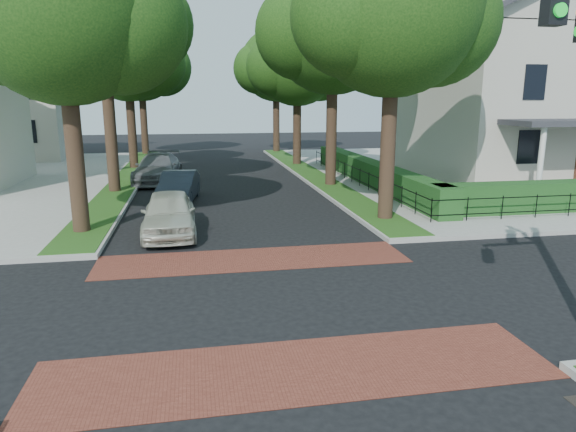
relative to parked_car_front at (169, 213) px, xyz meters
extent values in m
plane|color=black|center=(2.52, -6.53, -0.75)|extent=(120.00, 120.00, 0.00)
cube|color=gray|center=(22.02, 12.47, -0.68)|extent=(30.00, 30.00, 0.15)
cube|color=maroon|center=(2.52, -3.33, -0.75)|extent=(9.00, 2.20, 0.01)
cube|color=maroon|center=(2.52, -9.73, -0.75)|extent=(9.00, 2.20, 0.01)
cube|color=#1F4B15|center=(7.92, 12.57, -0.59)|extent=(1.60, 29.80, 0.02)
cube|color=#1F4B15|center=(-2.88, 12.57, -0.59)|extent=(1.60, 29.80, 0.02)
cylinder|color=black|center=(8.02, 0.47, 3.07)|extent=(0.56, 0.56, 7.35)
sphere|color=black|center=(8.02, 0.47, 6.96)|extent=(6.20, 6.20, 6.20)
sphere|color=black|center=(9.72, 0.77, 6.56)|extent=(4.65, 4.65, 4.65)
sphere|color=black|center=(6.47, 0.27, 6.66)|extent=(4.34, 4.34, 4.34)
sphere|color=black|center=(8.12, 2.02, 7.46)|extent=(4.03, 4.03, 4.03)
cylinder|color=black|center=(8.02, 8.47, 3.25)|extent=(0.56, 0.56, 7.70)
sphere|color=black|center=(8.02, 8.47, 7.32)|extent=(6.60, 6.60, 6.60)
sphere|color=black|center=(9.83, 8.77, 6.92)|extent=(4.95, 4.95, 4.95)
sphere|color=black|center=(6.37, 8.27, 7.02)|extent=(4.62, 4.62, 4.62)
sphere|color=black|center=(8.12, 10.12, 7.82)|extent=(4.29, 4.29, 4.29)
cylinder|color=black|center=(8.02, 17.47, 2.72)|extent=(0.56, 0.56, 6.65)
sphere|color=black|center=(8.02, 17.47, 6.24)|extent=(5.80, 5.80, 5.80)
sphere|color=black|center=(9.61, 17.77, 5.84)|extent=(4.35, 4.35, 4.35)
sphere|color=black|center=(6.57, 17.27, 5.94)|extent=(4.06, 4.06, 4.06)
sphere|color=black|center=(8.12, 18.92, 6.74)|extent=(3.77, 3.77, 3.77)
cylinder|color=black|center=(8.02, 26.47, 2.90)|extent=(0.56, 0.56, 7.00)
sphere|color=black|center=(8.02, 26.47, 6.60)|extent=(6.00, 6.00, 6.00)
sphere|color=black|center=(9.67, 26.77, 6.20)|extent=(4.50, 4.50, 4.50)
sphere|color=black|center=(6.52, 26.27, 6.30)|extent=(4.20, 4.20, 4.20)
sphere|color=black|center=(8.12, 27.97, 7.10)|extent=(3.90, 3.90, 3.90)
cylinder|color=black|center=(-2.98, 0.47, 2.90)|extent=(0.56, 0.56, 7.00)
sphere|color=black|center=(-2.98, 0.47, 6.60)|extent=(6.00, 6.00, 6.00)
sphere|color=black|center=(-1.33, 0.77, 6.20)|extent=(4.50, 4.50, 4.50)
sphere|color=black|center=(-4.48, 0.27, 6.30)|extent=(4.20, 4.20, 4.20)
sphere|color=black|center=(-2.88, 1.97, 7.10)|extent=(3.90, 3.90, 3.90)
cylinder|color=black|center=(-2.98, 8.47, 3.42)|extent=(0.56, 0.56, 8.05)
sphere|color=black|center=(-2.98, 8.47, 7.68)|extent=(6.40, 6.40, 6.40)
sphere|color=black|center=(-1.22, 8.77, 7.28)|extent=(4.80, 4.80, 4.80)
sphere|color=black|center=(-4.58, 8.27, 7.38)|extent=(4.48, 4.48, 4.48)
sphere|color=black|center=(-2.88, 10.07, 8.18)|extent=(4.16, 4.16, 4.16)
cylinder|color=black|center=(-2.98, 17.47, 2.83)|extent=(0.56, 0.56, 6.86)
sphere|color=black|center=(-2.98, 17.47, 6.45)|extent=(5.60, 5.60, 5.60)
sphere|color=black|center=(-1.44, 17.77, 6.05)|extent=(4.20, 4.20, 4.20)
sphere|color=black|center=(-4.38, 17.27, 6.15)|extent=(3.92, 3.92, 3.92)
sphere|color=black|center=(-2.88, 18.87, 6.95)|extent=(3.64, 3.64, 3.64)
cylinder|color=black|center=(-2.98, 26.47, 2.97)|extent=(0.56, 0.56, 7.14)
sphere|color=black|center=(-2.98, 26.47, 6.74)|extent=(6.20, 6.20, 6.20)
sphere|color=black|center=(-1.28, 26.77, 6.34)|extent=(4.65, 4.65, 4.65)
sphere|color=black|center=(-4.53, 26.27, 6.44)|extent=(4.34, 4.34, 4.34)
sphere|color=black|center=(-2.88, 28.02, 7.24)|extent=(4.03, 4.03, 4.03)
cube|color=#18461B|center=(10.22, 8.47, 0.00)|extent=(1.00, 18.00, 1.20)
cube|color=#B5B1A3|center=(20.02, 9.47, 3.40)|extent=(12.00, 10.00, 8.00)
cylinder|color=white|center=(15.82, 2.32, 1.25)|extent=(0.24, 0.24, 3.00)
cube|color=#B5B1A3|center=(-12.98, 25.47, 2.65)|extent=(9.00, 8.00, 6.50)
cube|color=maroon|center=(-10.28, 23.87, 7.72)|extent=(0.80, 0.80, 3.64)
cylinder|color=#0CB226|center=(5.72, -11.26, 4.98)|extent=(0.18, 0.05, 0.18)
imported|color=beige|center=(0.00, 0.00, 0.00)|extent=(1.85, 4.44, 1.50)
imported|color=#222933|center=(0.19, 5.89, -0.06)|extent=(1.98, 4.34, 1.38)
imported|color=slate|center=(-1.08, 11.79, 0.05)|extent=(2.74, 5.68, 1.60)
camera|label=1|loc=(0.90, -17.65, 3.84)|focal=32.00mm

